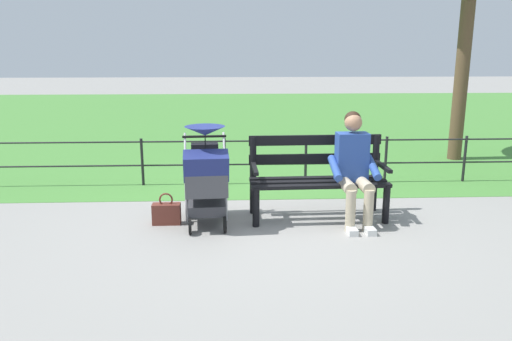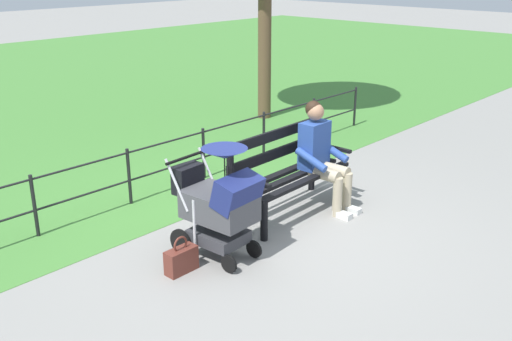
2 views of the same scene
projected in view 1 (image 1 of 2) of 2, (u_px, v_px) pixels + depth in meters
The scene contains 7 objects.
ground_plane at pixel (274, 220), 5.97m from camera, with size 60.00×60.00×0.00m, color gray.
grass_lawn at pixel (249, 118), 14.51m from camera, with size 40.00×16.00×0.01m, color #478438.
park_bench at pixel (317, 174), 5.98m from camera, with size 1.61×0.64×0.96m.
person_on_bench at pixel (354, 165), 5.74m from camera, with size 0.54×0.74×1.28m.
stroller at pixel (206, 175), 5.65m from camera, with size 0.56×0.92×1.15m.
handbag at pixel (167, 213), 5.79m from camera, with size 0.32×0.14×0.37m.
park_fence at pixel (299, 156), 7.46m from camera, with size 8.43×0.04×0.70m.
Camera 1 is at (0.47, 5.64, 1.97)m, focal length 35.45 mm.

